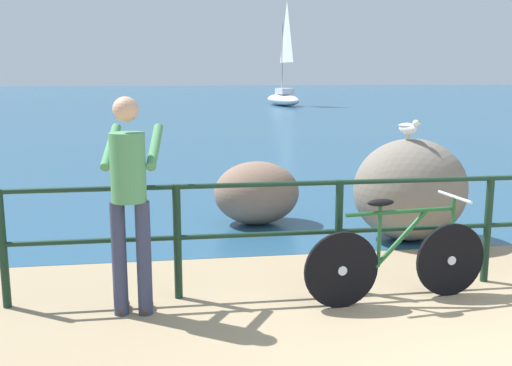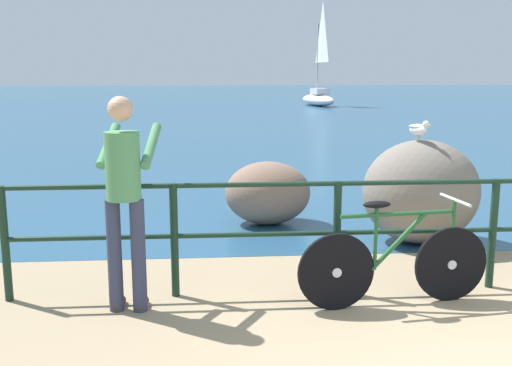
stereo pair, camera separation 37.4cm
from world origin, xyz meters
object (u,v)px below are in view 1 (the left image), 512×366
breakwater_boulder_left (257,193)px  bicycle (398,258)px  person_at_railing (130,196)px  seagull (408,127)px  sailboat (283,94)px  breakwater_boulder_main (410,190)px

breakwater_boulder_left → bicycle: bearing=-73.8°
person_at_railing → breakwater_boulder_left: bearing=-20.2°
breakwater_boulder_left → seagull: 2.13m
sailboat → breakwater_boulder_main: bearing=162.6°
breakwater_boulder_main → breakwater_boulder_left: breakwater_boulder_main is taller
breakwater_boulder_main → seagull: (-0.09, -0.07, 0.74)m
person_at_railing → sailboat: (7.22, 30.78, -0.28)m
person_at_railing → seagull: size_ratio=5.29×
bicycle → breakwater_boulder_main: breakwater_boulder_main is taller
bicycle → breakwater_boulder_main: 2.03m
person_at_railing → seagull: bearing=-53.6°
person_at_railing → breakwater_boulder_left: person_at_railing is taller
seagull → sailboat: 29.41m
breakwater_boulder_main → breakwater_boulder_left: size_ratio=1.21×
bicycle → breakwater_boulder_left: size_ratio=1.51×
bicycle → sailboat: (4.97, 30.85, 0.32)m
breakwater_boulder_main → sailboat: size_ratio=0.22×
breakwater_boulder_left → sailboat: sailboat is taller
breakwater_boulder_left → sailboat: bearing=78.3°
person_at_railing → breakwater_boulder_left: (1.43, 2.75, -0.58)m
breakwater_boulder_main → breakwater_boulder_left: (-1.69, 0.99, -0.19)m
person_at_railing → bicycle: bearing=-84.5°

